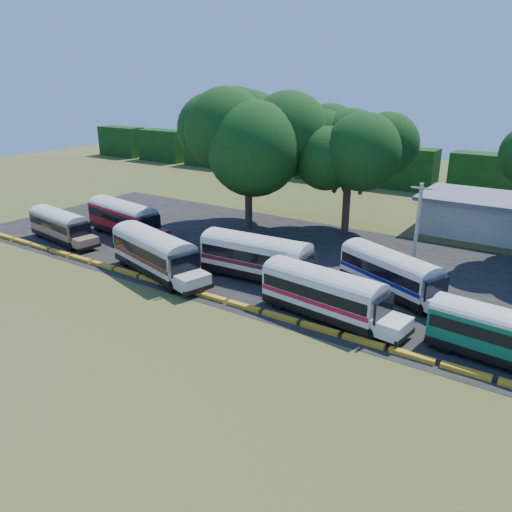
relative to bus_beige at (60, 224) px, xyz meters
The scene contains 14 objects.
ground 20.12m from the bus_beige, 10.40° to the right, with size 160.00×160.00×0.00m, color #3D4918.
asphalt_strip 22.42m from the bus_beige, 22.03° to the left, with size 64.00×24.00×0.02m, color black.
curb 19.95m from the bus_beige, ahead, with size 53.70×0.45×0.30m.
treeline_backdrop 48.58m from the bus_beige, 66.05° to the left, with size 130.00×4.00×6.00m.
bus_beige is the anchor object (origin of this frame).
bus_red 6.21m from the bus_beige, 51.62° to the left, with size 11.26×4.46×3.61m.
bus_cream_west 14.38m from the bus_beige, ahead, with size 11.42×5.57×3.65m.
bus_cream_east 22.09m from the bus_beige, ahead, with size 11.18×3.37×3.63m.
bus_white_red 29.59m from the bus_beige, ahead, with size 10.65×3.80×3.43m.
bus_white_blue 32.42m from the bus_beige, 10.05° to the left, with size 10.16×6.42×3.30m.
bus_teal 40.73m from the bus_beige, ahead, with size 9.93×3.30×3.20m.
tree_west 21.08m from the bus_beige, 48.93° to the left, with size 11.99×11.99×14.47m.
tree_center 30.03m from the bus_beige, 39.80° to the left, with size 9.89×9.89×12.75m.
utility_pole 33.84m from the bus_beige, 17.22° to the left, with size 1.60×0.30×7.81m.
Camera 1 is at (23.10, -25.27, 15.40)m, focal length 35.00 mm.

